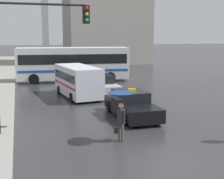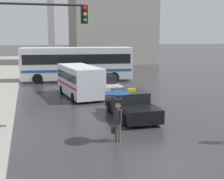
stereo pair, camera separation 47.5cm
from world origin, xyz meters
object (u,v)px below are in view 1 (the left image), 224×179
(ambulance_van, at_px, (78,80))
(taxi, at_px, (131,105))
(sedan_red, at_px, (102,86))
(pedestrian_with_umbrella, at_px, (121,102))
(traffic_light, at_px, (33,40))
(city_bus, at_px, (73,63))

(ambulance_van, bearing_deg, taxi, 97.70)
(sedan_red, xyz_separation_m, pedestrian_with_umbrella, (-1.93, -10.31, 1.00))
(sedan_red, relative_size, traffic_light, 0.72)
(city_bus, bearing_deg, taxi, -171.74)
(sedan_red, bearing_deg, taxi, 89.23)
(sedan_red, xyz_separation_m, city_bus, (-0.79, 7.81, 1.13))
(taxi, height_order, city_bus, city_bus)
(sedan_red, distance_m, ambulance_van, 1.92)
(traffic_light, bearing_deg, ambulance_van, 67.32)
(sedan_red, xyz_separation_m, traffic_light, (-5.26, -8.26, 3.52))
(city_bus, relative_size, traffic_light, 1.80)
(traffic_light, bearing_deg, taxi, 17.76)
(ambulance_van, distance_m, city_bus, 7.99)
(taxi, distance_m, sedan_red, 6.61)
(ambulance_van, bearing_deg, sedan_red, 175.34)
(taxi, bearing_deg, ambulance_van, -74.98)
(taxi, xyz_separation_m, traffic_light, (-5.17, -1.66, 3.56))
(sedan_red, bearing_deg, traffic_light, 57.53)
(pedestrian_with_umbrella, relative_size, traffic_light, 0.35)
(taxi, distance_m, traffic_light, 6.49)
(sedan_red, bearing_deg, pedestrian_with_umbrella, 79.42)
(city_bus, xyz_separation_m, traffic_light, (-4.47, -16.07, 2.39))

